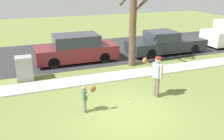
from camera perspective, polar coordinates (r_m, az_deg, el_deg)
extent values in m
plane|color=olive|center=(12.05, -3.09, -2.26)|extent=(48.00, 48.00, 0.00)
cube|color=#B2B2AD|center=(12.12, -3.24, -1.97)|extent=(36.00, 1.20, 0.06)
cube|color=#2D2D30|center=(16.73, -8.42, 3.92)|extent=(36.00, 6.80, 0.02)
cylinder|color=#6B6656|center=(10.27, 10.51, -4.04)|extent=(0.13, 0.13, 0.85)
cylinder|color=#6B6656|center=(10.39, 9.98, -3.71)|extent=(0.13, 0.13, 0.85)
cube|color=#8CADC6|center=(10.07, 10.49, -0.09)|extent=(0.26, 0.42, 0.60)
sphere|color=tan|center=(9.93, 10.65, 2.26)|extent=(0.23, 0.23, 0.23)
cylinder|color=maroon|center=(9.91, 10.68, 2.73)|extent=(0.24, 0.24, 0.07)
cylinder|color=tan|center=(9.87, 11.34, -0.44)|extent=(0.10, 0.10, 0.57)
cylinder|color=tan|center=(10.06, 8.56, 1.30)|extent=(0.53, 0.14, 0.41)
ellipsoid|color=brown|center=(9.89, 7.65, 2.17)|extent=(0.23, 0.16, 0.26)
cylinder|color=#6B6656|center=(9.14, -6.41, -8.08)|extent=(0.08, 0.08, 0.52)
cylinder|color=#6B6656|center=(9.06, -6.20, -8.36)|extent=(0.08, 0.08, 0.52)
cube|color=#4C7251|center=(8.90, -6.41, -5.70)|extent=(0.16, 0.26, 0.37)
sphere|color=#A87A5B|center=(8.79, -6.48, -4.14)|extent=(0.14, 0.14, 0.14)
cylinder|color=#A87A5B|center=(9.03, -6.74, -5.25)|extent=(0.06, 0.06, 0.35)
cylinder|color=#A87A5B|center=(8.76, -5.15, -5.14)|extent=(0.32, 0.09, 0.25)
ellipsoid|color=brown|center=(8.75, -4.43, -4.33)|extent=(0.23, 0.16, 0.26)
sphere|color=white|center=(9.79, 4.23, -7.49)|extent=(0.07, 0.07, 0.07)
cube|color=gray|center=(12.51, -19.65, 0.31)|extent=(0.76, 0.66, 1.19)
cylinder|color=brown|center=(13.59, 4.88, 11.47)|extent=(0.38, 0.38, 5.14)
cylinder|color=brown|center=(13.88, 6.74, 14.79)|extent=(0.54, 1.37, 1.03)
cube|color=maroon|center=(14.72, -8.22, 4.12)|extent=(4.70, 1.90, 0.80)
cube|color=#2D333D|center=(14.54, -8.36, 6.87)|extent=(2.59, 1.75, 0.65)
cylinder|color=black|center=(15.92, -3.73, 4.52)|extent=(0.64, 0.22, 0.64)
cylinder|color=black|center=(14.38, -1.76, 2.89)|extent=(0.64, 0.22, 0.64)
cylinder|color=black|center=(15.37, -14.18, 3.39)|extent=(0.64, 0.22, 0.64)
cylinder|color=black|center=(13.77, -13.31, 1.58)|extent=(0.64, 0.22, 0.64)
cube|color=#23282D|center=(16.85, 12.39, 5.68)|extent=(5.20, 1.95, 0.70)
cube|color=#2D333D|center=(16.50, 11.40, 7.77)|extent=(1.82, 1.79, 0.60)
cylinder|color=black|center=(18.48, 15.14, 6.02)|extent=(0.64, 0.22, 0.64)
cylinder|color=black|center=(17.15, 18.45, 4.65)|extent=(0.64, 0.22, 0.64)
cylinder|color=black|center=(16.84, 6.11, 5.30)|extent=(0.64, 0.22, 0.64)
cylinder|color=black|center=(15.37, 8.97, 3.76)|extent=(0.64, 0.22, 0.64)
cylinder|color=black|center=(20.34, 21.68, 6.52)|extent=(0.64, 0.22, 0.64)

